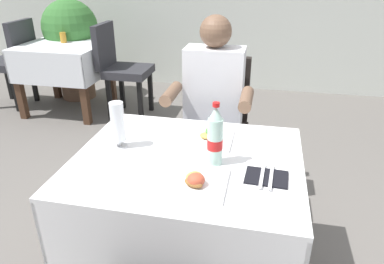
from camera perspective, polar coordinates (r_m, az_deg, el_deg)
main_dining_table at (r=1.69m, az=-0.72°, el=-9.39°), size 1.01×0.84×0.74m
chair_far_diner_seat at (r=2.39m, az=3.56°, el=1.39°), size 0.44×0.50×0.97m
seated_diner_far at (r=2.23m, az=3.25°, el=3.95°), size 0.50×0.46×1.26m
plate_near_camera at (r=1.41m, az=0.40°, el=-7.82°), size 0.25×0.25×0.06m
plate_far_diner at (r=1.75m, az=2.78°, el=-0.79°), size 0.23×0.23×0.07m
beer_glass_left at (r=1.67m, az=-11.74°, el=1.19°), size 0.07×0.07×0.22m
cola_bottle_primary at (r=1.50m, az=3.70°, el=-0.86°), size 0.07×0.07×0.28m
napkin_cutlery_set at (r=1.48m, az=11.78°, el=-7.04°), size 0.18×0.19×0.01m
background_dining_table at (r=4.18m, az=-19.60°, el=10.46°), size 0.86×0.78×0.74m
background_chair_left at (r=4.53m, az=-26.64°, el=10.41°), size 0.50×0.44×0.97m
background_chair_right at (r=3.89m, az=-11.39°, el=10.46°), size 0.50×0.44×0.97m
background_table_tumbler at (r=4.20m, az=-19.85°, el=13.98°), size 0.06×0.06×0.11m
potted_plant_corner at (r=4.55m, az=-18.66°, el=14.18°), size 0.63×0.63×1.16m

